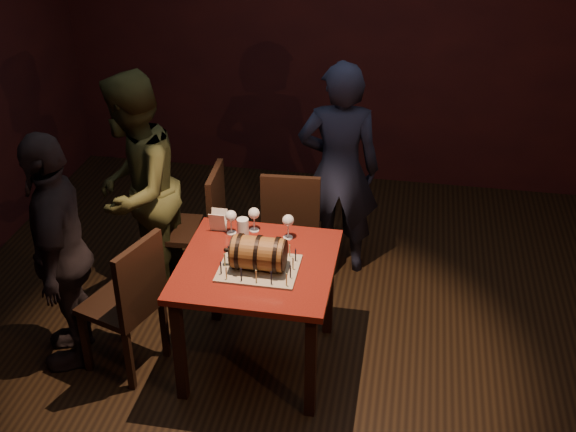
{
  "coord_description": "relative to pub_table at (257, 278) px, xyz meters",
  "views": [
    {
      "loc": [
        0.61,
        -3.57,
        3.08
      ],
      "look_at": [
        -0.05,
        0.05,
        0.95
      ],
      "focal_mm": 45.0,
      "sensor_mm": 36.0,
      "label": 1
    }
  ],
  "objects": [
    {
      "name": "chair_left_front",
      "position": [
        -0.73,
        -0.18,
        -0.12
      ],
      "size": [
        0.51,
        0.51,
        0.93
      ],
      "color": "black",
      "rests_on": "ground"
    },
    {
      "name": "wine_glass_left",
      "position": [
        -0.23,
        0.29,
        0.23
      ],
      "size": [
        0.07,
        0.07,
        0.16
      ],
      "color": "silver",
      "rests_on": "pub_table"
    },
    {
      "name": "pub_table",
      "position": [
        0.0,
        0.0,
        0.0
      ],
      "size": [
        0.9,
        0.9,
        0.75
      ],
      "color": "#51120D",
      "rests_on": "ground"
    },
    {
      "name": "wine_glass_right",
      "position": [
        0.13,
        0.3,
        0.23
      ],
      "size": [
        0.07,
        0.07,
        0.16
      ],
      "color": "silver",
      "rests_on": "pub_table"
    },
    {
      "name": "pint_of_ale",
      "position": [
        -0.13,
        0.22,
        0.18
      ],
      "size": [
        0.07,
        0.07,
        0.15
      ],
      "color": "silver",
      "rests_on": "pub_table"
    },
    {
      "name": "person_back",
      "position": [
        0.33,
        1.17,
        0.16
      ],
      "size": [
        0.62,
        0.45,
        1.6
      ],
      "primitive_type": "imported",
      "rotation": [
        0.0,
        0.0,
        3.26
      ],
      "color": "#1A1E34",
      "rests_on": "ground"
    },
    {
      "name": "person_left_rear",
      "position": [
        -0.97,
        0.61,
        0.17
      ],
      "size": [
        0.62,
        0.79,
        1.63
      ],
      "primitive_type": "imported",
      "rotation": [
        0.0,
        0.0,
        -1.56
      ],
      "color": "#383C1E",
      "rests_on": "ground"
    },
    {
      "name": "chair_left_rear",
      "position": [
        -0.56,
        0.75,
        -0.12
      ],
      "size": [
        0.42,
        0.42,
        0.93
      ],
      "color": "black",
      "rests_on": "ground"
    },
    {
      "name": "menu_card",
      "position": [
        -0.31,
        0.31,
        0.17
      ],
      "size": [
        0.1,
        0.05,
        0.13
      ],
      "primitive_type": null,
      "color": "white",
      "rests_on": "pub_table"
    },
    {
      "name": "chair_back",
      "position": [
        0.05,
        0.87,
        -0.12
      ],
      "size": [
        0.43,
        0.43,
        0.93
      ],
      "color": "black",
      "rests_on": "ground"
    },
    {
      "name": "wine_glass_mid",
      "position": [
        -0.09,
        0.35,
        0.23
      ],
      "size": [
        0.07,
        0.07,
        0.16
      ],
      "color": "silver",
      "rests_on": "pub_table"
    },
    {
      "name": "birthday_candles",
      "position": [
        0.03,
        -0.07,
        0.16
      ],
      "size": [
        0.4,
        0.3,
        0.09
      ],
      "color": "#D9CE81",
      "rests_on": "cake_board"
    },
    {
      "name": "cake_board",
      "position": [
        0.03,
        -0.07,
        0.12
      ],
      "size": [
        0.45,
        0.35,
        0.01
      ],
      "primitive_type": "cube",
      "color": "gray",
      "rests_on": "pub_table"
    },
    {
      "name": "room_shell",
      "position": [
        0.19,
        0.17,
        0.76
      ],
      "size": [
        5.04,
        5.04,
        2.8
      ],
      "color": "black",
      "rests_on": "ground"
    },
    {
      "name": "barrel_cake",
      "position": [
        0.02,
        -0.07,
        0.22
      ],
      "size": [
        0.36,
        0.21,
        0.21
      ],
      "color": "brown",
      "rests_on": "cake_board"
    },
    {
      "name": "person_left_front",
      "position": [
        -1.16,
        -0.13,
        0.13
      ],
      "size": [
        0.64,
        0.97,
        1.54
      ],
      "primitive_type": "imported",
      "rotation": [
        0.0,
        0.0,
        -1.25
      ],
      "color": "black",
      "rests_on": "ground"
    }
  ]
}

